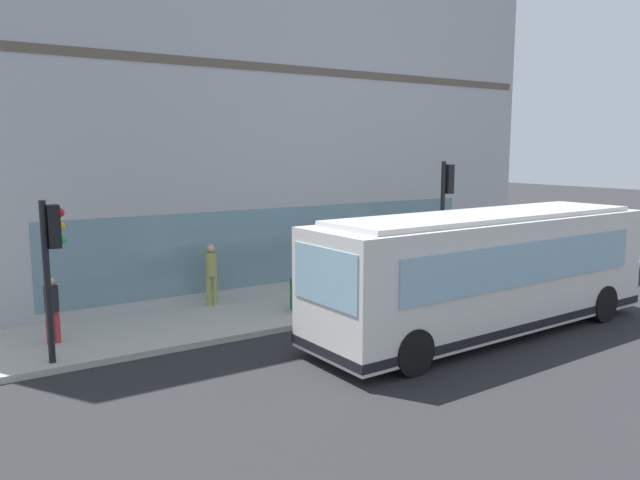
% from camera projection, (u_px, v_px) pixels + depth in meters
% --- Properties ---
extents(ground, '(120.00, 120.00, 0.00)m').
position_uv_depth(ground, '(415.00, 345.00, 14.63)').
color(ground, '#262628').
extents(sidewalk_curb, '(3.67, 40.00, 0.15)m').
position_uv_depth(sidewalk_curb, '(315.00, 303.00, 18.29)').
color(sidewalk_curb, '#B2ADA3').
rests_on(sidewalk_curb, ground).
extents(building_corner, '(6.85, 21.15, 12.88)m').
position_uv_depth(building_corner, '(235.00, 98.00, 21.70)').
color(building_corner, '#A8A8AD').
rests_on(building_corner, ground).
extents(city_bus_nearside, '(2.86, 10.12, 3.07)m').
position_uv_depth(city_bus_nearside, '(486.00, 273.00, 15.41)').
color(city_bus_nearside, silver).
rests_on(city_bus_nearside, ground).
extents(traffic_light_near_corner, '(0.32, 0.49, 4.12)m').
position_uv_depth(traffic_light_near_corner, '(446.00, 202.00, 19.07)').
color(traffic_light_near_corner, black).
rests_on(traffic_light_near_corner, sidewalk_curb).
extents(traffic_light_down_block, '(0.32, 0.49, 3.45)m').
position_uv_depth(traffic_light_down_block, '(52.00, 250.00, 12.71)').
color(traffic_light_down_block, black).
rests_on(traffic_light_down_block, sidewalk_curb).
extents(fire_hydrant, '(0.35, 0.35, 0.74)m').
position_uv_depth(fire_hydrant, '(381.00, 282.00, 19.17)').
color(fire_hydrant, gold).
rests_on(fire_hydrant, sidewalk_curb).
extents(pedestrian_walking_along_curb, '(0.32, 0.32, 1.83)m').
position_uv_depth(pedestrian_walking_along_curb, '(414.00, 260.00, 19.06)').
color(pedestrian_walking_along_curb, gold).
rests_on(pedestrian_walking_along_curb, sidewalk_curb).
extents(pedestrian_near_building_entrance, '(0.32, 0.32, 1.79)m').
position_uv_depth(pedestrian_near_building_entrance, '(211.00, 270.00, 17.61)').
color(pedestrian_near_building_entrance, '#99994C').
rests_on(pedestrian_near_building_entrance, sidewalk_curb).
extents(pedestrian_by_light_pole, '(0.32, 0.32, 1.57)m').
position_uv_depth(pedestrian_by_light_pole, '(52.00, 306.00, 14.16)').
color(pedestrian_by_light_pole, '#B23338').
rests_on(pedestrian_by_light_pole, sidewalk_curb).
extents(pedestrian_near_hydrant, '(0.32, 0.32, 1.80)m').
position_uv_depth(pedestrian_near_hydrant, '(484.00, 251.00, 20.83)').
color(pedestrian_near_hydrant, '#3F8C4C').
rests_on(pedestrian_near_hydrant, sidewalk_curb).
extents(newspaper_vending_box, '(0.44, 0.42, 0.90)m').
position_uv_depth(newspaper_vending_box, '(300.00, 294.00, 17.19)').
color(newspaper_vending_box, '#197233').
rests_on(newspaper_vending_box, sidewalk_curb).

